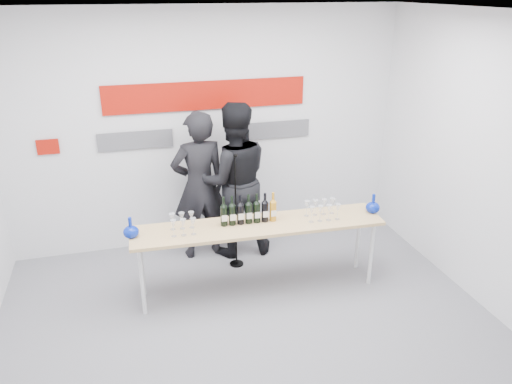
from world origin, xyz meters
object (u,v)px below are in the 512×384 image
(tasting_table, at_px, (258,229))
(presenter_right, at_px, (234,180))
(presenter_left, at_px, (199,186))
(mic_stand, at_px, (236,233))

(tasting_table, distance_m, presenter_right, 0.97)
(presenter_left, relative_size, mic_stand, 1.29)
(presenter_left, bearing_deg, presenter_right, 169.92)
(tasting_table, distance_m, presenter_left, 1.10)
(presenter_left, relative_size, presenter_right, 0.96)
(mic_stand, bearing_deg, presenter_left, 149.60)
(tasting_table, bearing_deg, presenter_right, 95.55)
(tasting_table, relative_size, mic_stand, 1.89)
(presenter_right, bearing_deg, tasting_table, 94.57)
(presenter_left, distance_m, mic_stand, 0.72)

